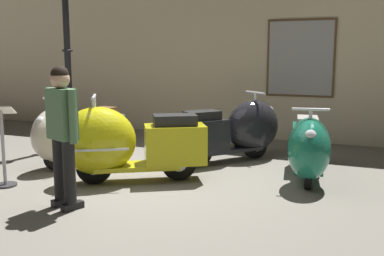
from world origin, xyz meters
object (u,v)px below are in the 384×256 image
at_px(visitor_0, 62,127).
at_px(info_stanchion, 3,153).
at_px(scooter_0, 72,134).
at_px(lamppost, 68,59).
at_px(scooter_1, 122,143).
at_px(scooter_2, 238,130).
at_px(scooter_3, 308,147).

height_order(visitor_0, info_stanchion, visitor_0).
height_order(scooter_0, visitor_0, visitor_0).
bearing_deg(info_stanchion, lamppost, 108.12).
distance_m(scooter_1, visitor_0, 1.14).
bearing_deg(scooter_2, scooter_1, -171.48).
distance_m(scooter_0, scooter_3, 3.40).
bearing_deg(scooter_3, info_stanchion, -74.28).
distance_m(scooter_1, scooter_2, 2.02).
relative_size(scooter_1, lamppost, 0.58).
relative_size(scooter_0, scooter_1, 0.94).
relative_size(scooter_0, scooter_3, 1.03).
bearing_deg(scooter_3, visitor_0, -57.94).
relative_size(scooter_0, lamppost, 0.55).
relative_size(scooter_0, visitor_0, 1.14).
xyz_separation_m(visitor_0, info_stanchion, (-1.22, 0.36, -0.46)).
xyz_separation_m(scooter_3, info_stanchion, (-3.48, -1.68, -0.03)).
distance_m(scooter_0, lamppost, 1.74).
bearing_deg(scooter_3, scooter_2, -133.39).
relative_size(visitor_0, info_stanchion, 1.50).
xyz_separation_m(scooter_1, info_stanchion, (-1.28, -0.72, -0.09)).
xyz_separation_m(scooter_2, lamppost, (-3.04, -0.18, 1.08)).
height_order(scooter_0, info_stanchion, scooter_0).
bearing_deg(scooter_1, scooter_2, -152.14).
bearing_deg(scooter_2, visitor_0, -161.98).
relative_size(scooter_1, scooter_3, 1.09).
relative_size(scooter_1, scooter_2, 1.11).
bearing_deg(scooter_3, scooter_1, -76.46).
bearing_deg(lamppost, info_stanchion, -71.88).
bearing_deg(scooter_0, info_stanchion, 2.48).
bearing_deg(visitor_0, scooter_3, -26.44).
bearing_deg(scooter_1, scooter_3, 171.84).
height_order(scooter_3, visitor_0, visitor_0).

